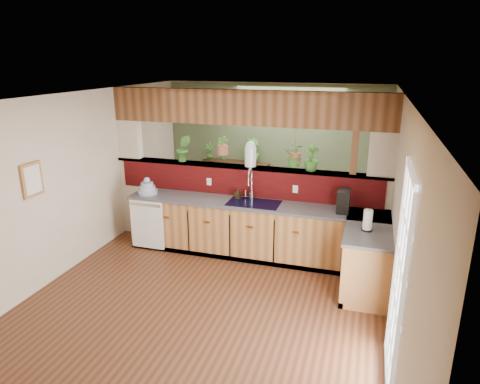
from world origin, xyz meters
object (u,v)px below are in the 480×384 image
(faucet, at_px, (250,183))
(coffee_maker, at_px, (344,202))
(soap_dispenser, at_px, (238,193))
(paper_towel, at_px, (368,221))
(shelving_console, at_px, (236,183))
(glass_jar, at_px, (250,154))
(dish_stack, at_px, (147,189))

(faucet, xyz_separation_m, coffee_maker, (1.46, -0.15, -0.13))
(soap_dispenser, bearing_deg, paper_towel, -21.34)
(coffee_maker, height_order, shelving_console, coffee_maker)
(shelving_console, bearing_deg, glass_jar, -54.57)
(faucet, bearing_deg, coffee_maker, -5.96)
(glass_jar, distance_m, shelving_console, 2.36)
(coffee_maker, bearing_deg, paper_towel, -60.00)
(dish_stack, bearing_deg, shelving_console, 71.10)
(soap_dispenser, xyz_separation_m, coffee_maker, (1.67, -0.16, 0.07))
(soap_dispenser, relative_size, coffee_maker, 0.53)
(coffee_maker, bearing_deg, shelving_console, 137.23)
(soap_dispenser, height_order, paper_towel, paper_towel)
(soap_dispenser, relative_size, glass_jar, 0.42)
(faucet, xyz_separation_m, shelving_console, (-0.93, 2.13, -0.68))
(coffee_maker, height_order, glass_jar, glass_jar)
(coffee_maker, xyz_separation_m, shelving_console, (-2.39, 2.28, -0.55))
(soap_dispenser, height_order, shelving_console, soap_dispenser)
(faucet, height_order, dish_stack, faucet)
(dish_stack, bearing_deg, paper_towel, -9.30)
(soap_dispenser, relative_size, shelving_console, 0.12)
(coffee_maker, relative_size, shelving_console, 0.23)
(soap_dispenser, bearing_deg, glass_jar, 57.15)
(faucet, bearing_deg, dish_stack, -173.10)
(paper_towel, height_order, glass_jar, glass_jar)
(paper_towel, bearing_deg, dish_stack, 170.70)
(soap_dispenser, distance_m, paper_towel, 2.18)
(coffee_maker, relative_size, paper_towel, 1.09)
(paper_towel, bearing_deg, coffee_maker, 119.10)
(dish_stack, height_order, coffee_maker, coffee_maker)
(glass_jar, bearing_deg, soap_dispenser, -122.85)
(faucet, distance_m, soap_dispenser, 0.29)
(dish_stack, relative_size, soap_dispenser, 1.86)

